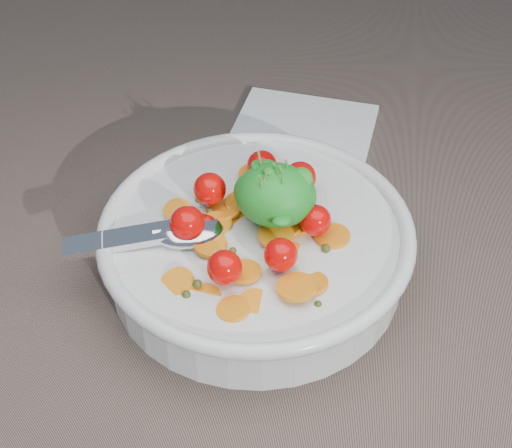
# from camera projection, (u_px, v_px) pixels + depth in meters

# --- Properties ---
(ground) EXTENTS (6.00, 6.00, 0.00)m
(ground) POSITION_uv_depth(u_px,v_px,m) (285.00, 258.00, 0.62)
(ground) COLOR #796457
(ground) RESTS_ON ground
(bowl) EXTENTS (0.28, 0.26, 0.11)m
(bowl) POSITION_uv_depth(u_px,v_px,m) (256.00, 243.00, 0.59)
(bowl) COLOR silver
(bowl) RESTS_ON ground
(napkin) EXTENTS (0.16, 0.14, 0.01)m
(napkin) POSITION_uv_depth(u_px,v_px,m) (303.00, 130.00, 0.75)
(napkin) COLOR white
(napkin) RESTS_ON ground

